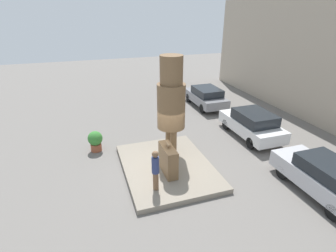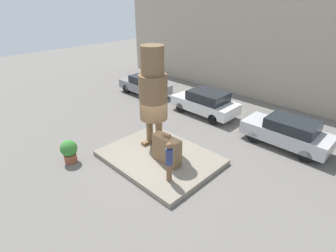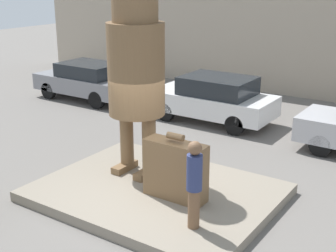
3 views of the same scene
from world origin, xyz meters
The scene contains 10 objects.
ground_plane centered at (0.00, 0.00, 0.00)m, with size 60.00×60.00×0.00m, color slate.
pedestal centered at (0.00, 0.00, 0.11)m, with size 5.04×3.89×0.23m.
building_backdrop centered at (0.00, 10.62, 3.73)m, with size 28.00×0.60×7.45m.
statue_figure centered at (-0.87, 0.48, 3.00)m, with size 1.28×1.28×4.74m.
giant_suitcase centered at (0.60, -0.15, 0.85)m, with size 1.36×0.46×1.43m.
tourist centered at (1.54, -0.97, 1.16)m, with size 0.29×0.29×1.70m.
parked_car_grey centered at (-7.14, 5.39, 0.78)m, with size 4.08×1.82×1.45m.
parked_car_white centered at (-1.66, 5.60, 0.80)m, with size 4.13×1.86×1.54m.
parked_car_silver centered at (3.59, 5.25, 0.78)m, with size 4.14×1.73×1.48m.
planter_pot centered at (-2.77, -2.94, 0.59)m, with size 0.74×0.74×1.08m.
Camera 2 is at (7.34, -6.97, 6.80)m, focal length 28.00 mm.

